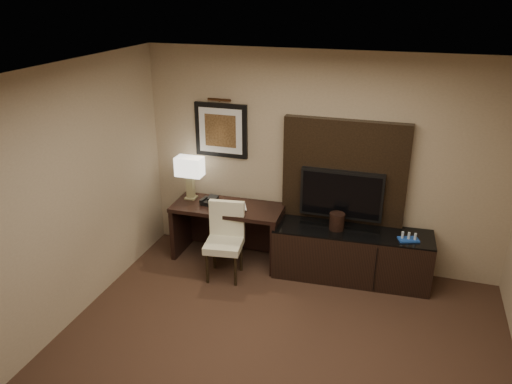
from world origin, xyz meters
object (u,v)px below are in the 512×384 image
at_px(desk_phone, 210,200).
at_px(minibar_tray, 409,237).
at_px(desk, 228,232).
at_px(tv, 341,194).
at_px(desk_chair, 224,244).
at_px(ice_bucket, 337,221).
at_px(credenza, 351,254).
at_px(table_lamp, 190,177).

height_order(desk_phone, minibar_tray, desk_phone).
distance_m(desk, tv, 1.56).
distance_m(desk_chair, ice_bucket, 1.39).
bearing_deg(desk, tv, 5.86).
height_order(tv, ice_bucket, tv).
distance_m(desk_chair, desk_phone, 0.66).
xyz_separation_m(credenza, table_lamp, (-2.15, 0.09, 0.74)).
relative_size(tv, minibar_tray, 4.39).
relative_size(desk, minibar_tray, 6.21).
relative_size(desk_chair, minibar_tray, 3.99).
bearing_deg(table_lamp, desk_chair, -39.17).
bearing_deg(credenza, desk, 176.56).
height_order(tv, desk_phone, tv).
xyz_separation_m(desk, desk_phone, (-0.23, -0.01, 0.43)).
relative_size(credenza, tv, 1.88).
distance_m(credenza, minibar_tray, 0.74).
relative_size(ice_bucket, minibar_tray, 0.90).
distance_m(desk_chair, minibar_tray, 2.18).
relative_size(desk, desk_phone, 6.94).
bearing_deg(ice_bucket, tv, 88.29).
distance_m(credenza, tv, 0.75).
distance_m(credenza, desk_chair, 1.56).
xyz_separation_m(desk_chair, table_lamp, (-0.66, 0.54, 0.61)).
bearing_deg(credenza, minibar_tray, -7.90).
bearing_deg(tv, table_lamp, -177.12).
bearing_deg(minibar_tray, ice_bucket, 177.50).
distance_m(desk_phone, ice_bucket, 1.64).
bearing_deg(desk_chair, desk_phone, 120.83).
relative_size(tv, table_lamp, 1.65).
bearing_deg(desk_phone, table_lamp, 169.63).
height_order(credenza, ice_bucket, ice_bucket).
height_order(table_lamp, ice_bucket, table_lamp).
bearing_deg(tv, ice_bucket, -91.71).
bearing_deg(desk_phone, desk_chair, -43.57).
relative_size(desk_chair, desk_phone, 4.46).
height_order(ice_bucket, minibar_tray, ice_bucket).
bearing_deg(desk, minibar_tray, -3.09).
distance_m(desk, desk_phone, 0.49).
height_order(desk_phone, ice_bucket, desk_phone).
xyz_separation_m(table_lamp, desk_phone, (0.31, -0.10, -0.25)).
distance_m(desk, minibar_tray, 2.26).
bearing_deg(tv, credenza, -44.67).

